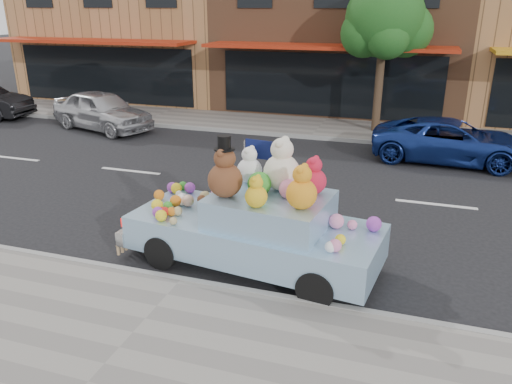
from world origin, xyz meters
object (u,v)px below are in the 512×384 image
at_px(car_silver, 102,110).
at_px(car_blue, 451,141).
at_px(street_tree, 385,25).
at_px(art_car, 256,222).

bearing_deg(car_silver, car_blue, -73.91).
distance_m(street_tree, car_blue, 4.83).
bearing_deg(art_car, car_silver, 143.99).
distance_m(car_blue, art_car, 8.40).
bearing_deg(car_blue, art_car, 159.10).
xyz_separation_m(car_blue, art_car, (-3.46, -7.66, 0.20)).
xyz_separation_m(car_silver, car_blue, (11.96, -0.34, -0.09)).
relative_size(car_silver, art_car, 0.90).
bearing_deg(street_tree, art_car, -95.88).
height_order(street_tree, art_car, street_tree).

